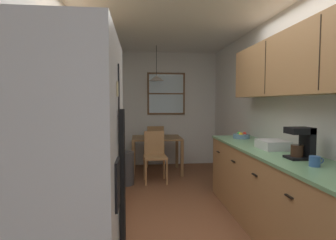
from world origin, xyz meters
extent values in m
plane|color=brown|center=(0.00, 1.00, 0.00)|extent=(12.00, 12.00, 0.00)
cube|color=silver|center=(-1.35, 1.00, 1.27)|extent=(0.10, 9.00, 2.55)
cube|color=silver|center=(1.35, 1.00, 1.27)|extent=(0.10, 9.00, 2.55)
cube|color=silver|center=(0.00, 3.65, 1.27)|extent=(4.40, 0.10, 2.55)
cube|color=white|center=(0.00, 1.00, 2.59)|extent=(4.40, 9.00, 0.08)
cube|color=silver|center=(-0.93, -1.15, 0.88)|extent=(0.73, 0.81, 1.77)
cube|color=black|center=(-0.57, -1.15, 0.83)|extent=(0.01, 0.01, 1.59)
cube|color=black|center=(-0.55, -1.19, 0.83)|extent=(0.02, 0.02, 1.13)
cube|color=black|center=(-0.55, -1.11, 0.83)|extent=(0.02, 0.02, 1.13)
cube|color=black|center=(-0.56, -1.33, 1.06)|extent=(0.01, 0.15, 0.22)
cube|color=beige|center=(-0.56, -1.25, 1.49)|extent=(0.01, 0.05, 0.07)
cube|color=silver|center=(-0.99, -0.41, 0.45)|extent=(0.62, 0.64, 0.90)
cube|color=black|center=(-0.67, -0.41, 0.42)|extent=(0.01, 0.45, 0.30)
cube|color=silver|center=(-0.65, -0.41, 0.63)|extent=(0.02, 0.51, 0.02)
cube|color=black|center=(-0.99, -0.41, 0.91)|extent=(0.59, 0.61, 0.02)
cube|color=silver|center=(-1.27, -0.41, 1.00)|extent=(0.06, 0.64, 0.20)
cylinder|color=#2D2D2D|center=(-1.13, -0.55, 0.93)|extent=(0.15, 0.15, 0.01)
cylinder|color=#2D2D2D|center=(-1.13, -0.27, 0.93)|extent=(0.15, 0.15, 0.01)
cylinder|color=#2D2D2D|center=(-0.85, -0.55, 0.93)|extent=(0.15, 0.15, 0.01)
cylinder|color=#2D2D2D|center=(-0.85, -0.27, 0.93)|extent=(0.15, 0.15, 0.01)
cube|color=silver|center=(-1.11, -0.41, 1.62)|extent=(0.38, 0.60, 0.33)
cube|color=black|center=(-0.92, -0.47, 1.62)|extent=(0.01, 0.36, 0.21)
cube|color=#2D2D33|center=(-0.92, -0.21, 1.62)|extent=(0.01, 0.12, 0.21)
cube|color=#A87A4C|center=(-1.00, 0.82, 0.43)|extent=(0.60, 1.81, 0.87)
cube|color=#6B9E70|center=(-1.00, 0.82, 0.89)|extent=(0.63, 1.83, 0.03)
cube|color=black|center=(-0.69, 0.22, 0.70)|extent=(0.02, 0.10, 0.01)
cube|color=black|center=(-0.69, 0.82, 0.70)|extent=(0.02, 0.10, 0.01)
cube|color=black|center=(-0.69, 1.43, 0.70)|extent=(0.02, 0.10, 0.01)
cube|color=#A87A4C|center=(-1.14, 0.77, 1.84)|extent=(0.32, 1.91, 0.72)
cube|color=#2D2319|center=(-0.98, 0.46, 1.84)|extent=(0.01, 0.01, 0.66)
cube|color=#2D2319|center=(-0.98, 1.09, 1.84)|extent=(0.01, 0.01, 0.66)
cube|color=#A87A4C|center=(1.00, 0.02, 0.43)|extent=(0.60, 3.16, 0.87)
cube|color=#6B9E70|center=(1.00, 0.02, 0.89)|extent=(0.63, 3.18, 0.03)
cube|color=black|center=(0.69, -0.61, 0.70)|extent=(0.02, 0.10, 0.01)
cube|color=black|center=(0.69, 0.02, 0.70)|extent=(0.02, 0.10, 0.01)
cube|color=black|center=(0.69, 0.66, 0.70)|extent=(0.02, 0.10, 0.01)
cube|color=black|center=(0.69, 1.29, 0.70)|extent=(0.02, 0.10, 0.01)
cube|color=#A87A4C|center=(1.14, -0.03, 1.83)|extent=(0.32, 2.86, 0.65)
cube|color=#2D2319|center=(0.98, -0.50, 1.83)|extent=(0.01, 0.01, 0.60)
cube|color=#2D2319|center=(0.98, 0.45, 1.83)|extent=(0.01, 0.01, 0.60)
cube|color=brown|center=(-0.11, 2.88, 0.71)|extent=(0.98, 0.78, 0.03)
cube|color=brown|center=(-0.58, 2.52, 0.35)|extent=(0.06, 0.06, 0.69)
cube|color=brown|center=(0.35, 2.52, 0.35)|extent=(0.06, 0.06, 0.69)
cube|color=brown|center=(-0.58, 3.24, 0.35)|extent=(0.06, 0.06, 0.69)
cube|color=brown|center=(0.35, 3.24, 0.35)|extent=(0.06, 0.06, 0.69)
cube|color=#A87A4C|center=(-0.18, 2.21, 0.45)|extent=(0.42, 0.42, 0.04)
cube|color=#A87A4C|center=(-0.19, 2.40, 0.68)|extent=(0.37, 0.05, 0.45)
cylinder|color=#A87A4C|center=(0.01, 2.04, 0.22)|extent=(0.04, 0.04, 0.43)
cylinder|color=#A87A4C|center=(-0.36, 2.02, 0.22)|extent=(0.04, 0.04, 0.43)
cylinder|color=#A87A4C|center=(-0.01, 2.40, 0.22)|extent=(0.04, 0.04, 0.43)
cylinder|color=#A87A4C|center=(-0.37, 2.39, 0.22)|extent=(0.04, 0.04, 0.43)
cube|color=#A87A4C|center=(-0.13, 3.55, 0.45)|extent=(0.45, 0.45, 0.04)
cube|color=#A87A4C|center=(-0.11, 3.37, 0.68)|extent=(0.37, 0.08, 0.45)
cylinder|color=#A87A4C|center=(-0.33, 3.71, 0.22)|extent=(0.04, 0.04, 0.43)
cylinder|color=#A87A4C|center=(0.03, 3.76, 0.22)|extent=(0.04, 0.04, 0.43)
cylinder|color=#A87A4C|center=(-0.29, 3.35, 0.22)|extent=(0.04, 0.04, 0.43)
cylinder|color=#A87A4C|center=(0.08, 3.39, 0.22)|extent=(0.04, 0.04, 0.43)
cylinder|color=black|center=(-0.11, 2.88, 2.25)|extent=(0.01, 0.01, 0.60)
cone|color=#B7B2A8|center=(-0.11, 2.88, 1.90)|extent=(0.29, 0.29, 0.10)
sphere|color=white|center=(-0.11, 2.88, 1.92)|extent=(0.06, 0.06, 0.06)
cube|color=brown|center=(0.15, 3.58, 1.62)|extent=(0.85, 0.04, 0.94)
cube|color=silver|center=(0.15, 3.56, 1.62)|extent=(0.77, 0.01, 0.86)
cube|color=brown|center=(0.15, 3.56, 1.62)|extent=(0.77, 0.02, 0.03)
cylinder|color=#3F3F42|center=(-0.70, 2.13, 0.29)|extent=(0.29, 0.29, 0.57)
cylinder|color=#D84C19|center=(-1.00, 0.15, 0.99)|extent=(0.13, 0.13, 0.18)
cylinder|color=white|center=(-1.00, 0.15, 1.08)|extent=(0.13, 0.13, 0.02)
cube|color=silver|center=(-0.64, -0.25, 0.50)|extent=(0.02, 0.16, 0.24)
cube|color=black|center=(1.02, -0.20, 0.91)|extent=(0.22, 0.18, 0.02)
cube|color=black|center=(1.10, -0.20, 1.05)|extent=(0.06, 0.18, 0.30)
cube|color=black|center=(1.02, -0.20, 1.17)|extent=(0.22, 0.18, 0.06)
cylinder|color=#331E14|center=(1.00, -0.20, 0.98)|extent=(0.11, 0.11, 0.11)
cylinder|color=#335999|center=(0.98, -0.49, 0.94)|extent=(0.09, 0.09, 0.09)
torus|color=#335999|center=(1.03, -0.49, 0.95)|extent=(0.05, 0.01, 0.05)
cylinder|color=#597F9E|center=(1.02, 1.26, 0.93)|extent=(0.24, 0.24, 0.06)
cylinder|color=black|center=(1.02, 1.26, 0.95)|extent=(0.19, 0.19, 0.03)
sphere|color=red|center=(1.08, 1.27, 0.96)|extent=(0.06, 0.06, 0.06)
sphere|color=green|center=(1.01, 1.31, 0.96)|extent=(0.06, 0.06, 0.06)
sphere|color=yellow|center=(1.00, 1.21, 0.96)|extent=(0.06, 0.06, 0.06)
cube|color=silver|center=(1.04, 0.35, 0.95)|extent=(0.28, 0.34, 0.10)
camera|label=1|loc=(-0.46, -2.56, 1.43)|focal=29.12mm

